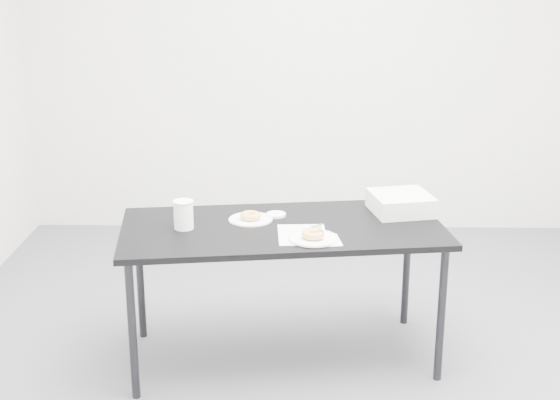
{
  "coord_description": "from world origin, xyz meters",
  "views": [
    {
      "loc": [
        -0.06,
        -3.58,
        1.97
      ],
      "look_at": [
        -0.12,
        0.02,
        0.83
      ],
      "focal_mm": 50.0,
      "sensor_mm": 36.0,
      "label": 1
    }
  ],
  "objects_px": {
    "donut_near": "(313,234)",
    "bakery_box": "(401,203)",
    "donut_far": "(250,216)",
    "table": "(283,236)",
    "coffee_cup": "(183,215)",
    "plate_far": "(250,220)",
    "plate_near": "(313,238)",
    "pen": "(312,227)",
    "scorecard": "(302,235)"
  },
  "relations": [
    {
      "from": "scorecard",
      "to": "coffee_cup",
      "type": "xyz_separation_m",
      "value": [
        -0.57,
        0.08,
        0.07
      ]
    },
    {
      "from": "pen",
      "to": "donut_far",
      "type": "height_order",
      "value": "donut_far"
    },
    {
      "from": "scorecard",
      "to": "coffee_cup",
      "type": "distance_m",
      "value": 0.58
    },
    {
      "from": "table",
      "to": "bakery_box",
      "type": "relative_size",
      "value": 5.67
    },
    {
      "from": "pen",
      "to": "donut_far",
      "type": "bearing_deg",
      "value": 112.29
    },
    {
      "from": "pen",
      "to": "plate_near",
      "type": "xyz_separation_m",
      "value": [
        0.0,
        -0.15,
        -0.0
      ]
    },
    {
      "from": "table",
      "to": "pen",
      "type": "bearing_deg",
      "value": -23.77
    },
    {
      "from": "pen",
      "to": "plate_far",
      "type": "distance_m",
      "value": 0.33
    },
    {
      "from": "donut_near",
      "to": "coffee_cup",
      "type": "height_order",
      "value": "coffee_cup"
    },
    {
      "from": "scorecard",
      "to": "bakery_box",
      "type": "xyz_separation_m",
      "value": [
        0.51,
        0.35,
        0.05
      ]
    },
    {
      "from": "table",
      "to": "donut_near",
      "type": "height_order",
      "value": "donut_near"
    },
    {
      "from": "donut_far",
      "to": "plate_far",
      "type": "bearing_deg",
      "value": 0.0
    },
    {
      "from": "plate_far",
      "to": "donut_far",
      "type": "bearing_deg",
      "value": 0.0
    },
    {
      "from": "scorecard",
      "to": "plate_near",
      "type": "height_order",
      "value": "plate_near"
    },
    {
      "from": "pen",
      "to": "coffee_cup",
      "type": "relative_size",
      "value": 0.95
    },
    {
      "from": "donut_near",
      "to": "bakery_box",
      "type": "height_order",
      "value": "bakery_box"
    },
    {
      "from": "plate_far",
      "to": "table",
      "type": "bearing_deg",
      "value": -26.49
    },
    {
      "from": "plate_far",
      "to": "donut_far",
      "type": "relative_size",
      "value": 2.13
    },
    {
      "from": "donut_near",
      "to": "plate_far",
      "type": "distance_m",
      "value": 0.41
    },
    {
      "from": "scorecard",
      "to": "donut_near",
      "type": "bearing_deg",
      "value": -55.07
    },
    {
      "from": "scorecard",
      "to": "donut_far",
      "type": "height_order",
      "value": "donut_far"
    },
    {
      "from": "pen",
      "to": "bakery_box",
      "type": "xyz_separation_m",
      "value": [
        0.46,
        0.26,
        0.04
      ]
    },
    {
      "from": "donut_far",
      "to": "pen",
      "type": "bearing_deg",
      "value": -21.81
    },
    {
      "from": "plate_near",
      "to": "donut_far",
      "type": "relative_size",
      "value": 2.27
    },
    {
      "from": "table",
      "to": "coffee_cup",
      "type": "relative_size",
      "value": 11.7
    },
    {
      "from": "scorecard",
      "to": "coffee_cup",
      "type": "bearing_deg",
      "value": 169.13
    },
    {
      "from": "scorecard",
      "to": "plate_near",
      "type": "relative_size",
      "value": 1.24
    },
    {
      "from": "pen",
      "to": "bakery_box",
      "type": "distance_m",
      "value": 0.53
    },
    {
      "from": "plate_far",
      "to": "bakery_box",
      "type": "height_order",
      "value": "bakery_box"
    },
    {
      "from": "plate_near",
      "to": "plate_far",
      "type": "height_order",
      "value": "plate_near"
    },
    {
      "from": "scorecard",
      "to": "plate_far",
      "type": "bearing_deg",
      "value": 137.82
    },
    {
      "from": "plate_near",
      "to": "donut_far",
      "type": "height_order",
      "value": "donut_far"
    },
    {
      "from": "plate_near",
      "to": "donut_far",
      "type": "distance_m",
      "value": 0.41
    },
    {
      "from": "plate_far",
      "to": "bakery_box",
      "type": "relative_size",
      "value": 0.75
    },
    {
      "from": "scorecard",
      "to": "plate_far",
      "type": "distance_m",
      "value": 0.33
    },
    {
      "from": "coffee_cup",
      "to": "plate_near",
      "type": "bearing_deg",
      "value": -13.1
    },
    {
      "from": "coffee_cup",
      "to": "plate_far",
      "type": "bearing_deg",
      "value": 22.42
    },
    {
      "from": "table",
      "to": "pen",
      "type": "xyz_separation_m",
      "value": [
        0.14,
        -0.04,
        0.06
      ]
    },
    {
      "from": "plate_near",
      "to": "coffee_cup",
      "type": "distance_m",
      "value": 0.64
    },
    {
      "from": "bakery_box",
      "to": "donut_near",
      "type": "bearing_deg",
      "value": -149.85
    },
    {
      "from": "scorecard",
      "to": "pen",
      "type": "relative_size",
      "value": 2.15
    },
    {
      "from": "plate_far",
      "to": "plate_near",
      "type": "bearing_deg",
      "value": -41.82
    },
    {
      "from": "pen",
      "to": "donut_near",
      "type": "bearing_deg",
      "value": -135.55
    },
    {
      "from": "coffee_cup",
      "to": "scorecard",
      "type": "bearing_deg",
      "value": -7.97
    },
    {
      "from": "plate_far",
      "to": "coffee_cup",
      "type": "height_order",
      "value": "coffee_cup"
    },
    {
      "from": "table",
      "to": "pen",
      "type": "height_order",
      "value": "pen"
    },
    {
      "from": "bakery_box",
      "to": "plate_far",
      "type": "bearing_deg",
      "value": 178.38
    },
    {
      "from": "donut_far",
      "to": "bakery_box",
      "type": "relative_size",
      "value": 0.35
    },
    {
      "from": "plate_near",
      "to": "donut_near",
      "type": "xyz_separation_m",
      "value": [
        0.0,
        0.0,
        0.02
      ]
    },
    {
      "from": "plate_far",
      "to": "bakery_box",
      "type": "bearing_deg",
      "value": 10.49
    }
  ]
}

